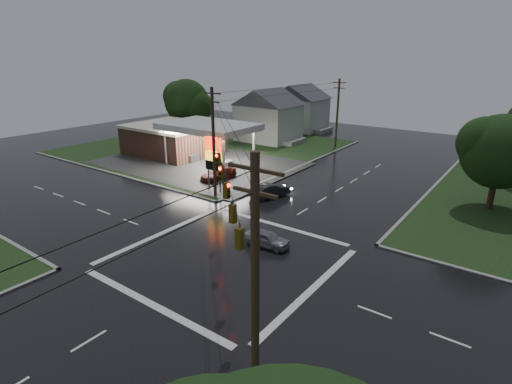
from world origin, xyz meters
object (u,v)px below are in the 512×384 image
Objects in this scene: tree_ne_near at (502,152)px; car_crossing at (267,239)px; utility_pole_n at (337,112)px; house_near at (269,114)px; gas_station at (178,138)px; car_pump at (218,174)px; pylon_sign at (213,155)px; house_far at (300,107)px; tree_nw_behind at (187,102)px; utility_pole_se at (255,293)px; utility_pole_nw at (214,142)px; car_north at (270,190)px.

car_crossing is (-12.82, -18.76, -4.95)m from tree_ne_near.
utility_pole_n reaches higher than house_near.
gas_station is 5.51× the size of car_pump.
pylon_sign is 14.29m from car_crossing.
gas_station is at bearing 164.17° from car_pump.
house_near is at bearing -85.24° from house_far.
utility_pole_se is at bearing -42.34° from tree_nw_behind.
car_pump is at bearing 127.87° from utility_pole_nw.
car_crossing is at bearing -30.05° from utility_pole_nw.
utility_pole_n is 26.27m from car_north.
utility_pole_nw reaches higher than car_north.
gas_station is 2.37× the size of house_far.
gas_station is at bearing 140.30° from utility_pole_se.
tree_ne_near is at bearing -35.77° from house_far.
utility_pole_n is 11.67m from house_near.
house_far is (-12.45, 38.50, -1.32)m from utility_pole_nw.
gas_station is at bearing -176.70° from tree_ne_near.
tree_nw_behind reaches higher than car_crossing.
utility_pole_n is 1.05× the size of tree_nw_behind.
house_far is 21.65m from tree_nw_behind.
house_near is at bearing -36.32° from car_north.
utility_pole_se is 51.16m from utility_pole_n.
utility_pole_nw is at bearing -72.08° from house_far.
pylon_sign is 5.43m from car_pump.
tree_ne_near is (23.64, -16.01, 0.09)m from utility_pole_n.
pylon_sign is 0.57× the size of utility_pole_n.
tree_nw_behind is 44.54m from car_crossing.
utility_pole_se is at bearing -45.00° from pylon_sign.
utility_pole_se reaches higher than house_near.
utility_pole_se reaches higher than house_far.
utility_pole_n is 16.00m from house_far.
pylon_sign is at bearing 52.85° from car_crossing.
house_near is 12.04m from house_far.
house_far is at bearing 113.13° from car_pump.
utility_pole_n is at bearing 90.09° from car_pump.
pylon_sign is at bearing -92.08° from utility_pole_n.
utility_pole_n reaches higher than tree_nw_behind.
car_north is (29.07, -17.39, -5.47)m from tree_nw_behind.
utility_pole_se is 1.05× the size of utility_pole_n.
tree_ne_near is (24.64, 11.49, 1.55)m from pylon_sign.
utility_pole_nw is at bearing 54.35° from car_crossing.
house_near is (-30.45, 45.50, -1.32)m from utility_pole_se.
tree_nw_behind is at bearing -123.44° from house_far.
tree_ne_near is 21.67m from car_north.
house_far is 50.59m from car_crossing.
car_north is 11.18m from car_crossing.
utility_pole_se is 65.55m from house_far.
tree_nw_behind is 26.84m from car_pump.
house_near is 2.33× the size of car_pump.
car_crossing is (11.82, -7.26, -3.40)m from pylon_sign.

